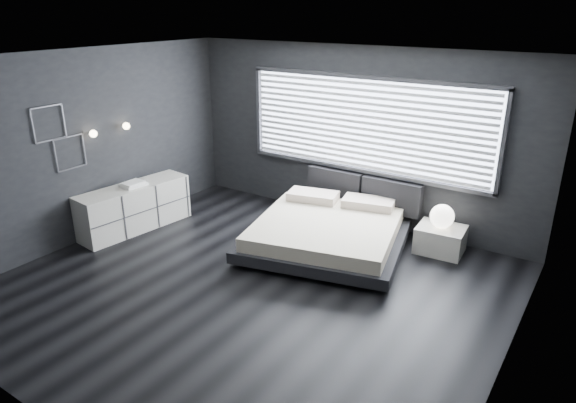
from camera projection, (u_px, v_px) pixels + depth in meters
The scene contains 12 objects.
room at pixel (248, 183), 6.01m from camera, with size 6.04×6.00×2.80m.
window at pixel (365, 126), 7.92m from camera, with size 4.14×0.09×1.52m.
headboard at pixel (362, 190), 8.23m from camera, with size 1.96×0.16×0.52m.
sconce_near at pixel (93, 134), 7.47m from camera, with size 0.18×0.11×0.11m.
sconce_far at pixel (126, 126), 7.94m from camera, with size 0.18×0.11×0.11m.
wall_art_upper at pixel (49, 123), 6.96m from camera, with size 0.01×0.48×0.48m.
wall_art_lower at pixel (70, 153), 7.33m from camera, with size 0.01×0.48×0.48m.
bed at pixel (327, 231), 7.48m from camera, with size 2.62×2.55×0.57m.
nightstand at pixel (440, 239), 7.40m from camera, with size 0.66×0.55×0.38m, color silver.
orb_lamp at pixel (442, 216), 7.28m from camera, with size 0.34×0.34×0.34m, color white.
dresser at pixel (135, 207), 8.10m from camera, with size 0.72×1.85×0.72m.
book_stack at pixel (133, 184), 7.95m from camera, with size 0.31×0.39×0.07m.
Camera 1 is at (3.55, -4.47, 3.37)m, focal length 32.00 mm.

